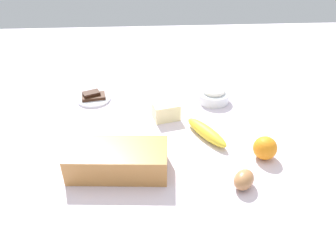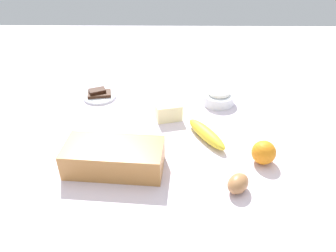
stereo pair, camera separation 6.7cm
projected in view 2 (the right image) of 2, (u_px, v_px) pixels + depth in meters
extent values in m
cube|color=silver|center=(168.00, 138.00, 1.10)|extent=(2.40, 2.40, 0.02)
cube|color=#B77A3D|center=(114.00, 158.00, 0.94)|extent=(0.29, 0.15, 0.08)
cube|color=black|center=(114.00, 156.00, 0.94)|extent=(0.28, 0.14, 0.07)
cylinder|color=white|center=(218.00, 99.00, 1.27)|extent=(0.12, 0.12, 0.04)
torus|color=white|center=(219.00, 95.00, 1.26)|extent=(0.12, 0.12, 0.01)
ellipsoid|color=white|center=(219.00, 92.00, 1.25)|extent=(0.09, 0.09, 0.03)
ellipsoid|color=yellow|center=(206.00, 134.00, 1.07)|extent=(0.13, 0.19, 0.04)
sphere|color=orange|center=(264.00, 152.00, 0.97)|extent=(0.07, 0.07, 0.07)
cube|color=#F4EDB2|center=(168.00, 111.00, 1.17)|extent=(0.10, 0.08, 0.06)
ellipsoid|color=#AC7446|center=(238.00, 183.00, 0.87)|extent=(0.08, 0.09, 0.05)
cylinder|color=white|center=(100.00, 96.00, 1.31)|extent=(0.13, 0.13, 0.01)
cube|color=#381E11|center=(99.00, 94.00, 1.31)|extent=(0.10, 0.07, 0.01)
cube|color=black|center=(97.00, 91.00, 1.30)|extent=(0.07, 0.06, 0.01)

